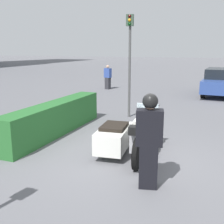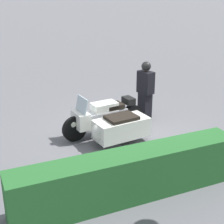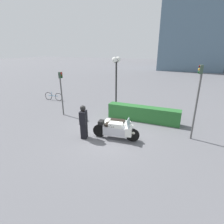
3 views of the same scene
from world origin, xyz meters
name	(u,v)px [view 3 (image 3 of 3)]	position (x,y,z in m)	size (l,w,h in m)	color
ground_plane	(109,134)	(0.00, 0.00, 0.00)	(160.00, 160.00, 0.00)	slate
police_motorcycle	(118,128)	(0.49, 0.08, 0.47)	(2.47, 1.39, 1.17)	black
officer_rider	(84,121)	(-1.05, -0.83, 0.94)	(0.40, 0.54, 1.79)	black
hedge_bush_curbside	(143,114)	(1.23, 2.66, 0.48)	(4.61, 0.65, 0.97)	#28662D
twin_lamp_post	(116,68)	(-1.34, 4.40, 3.12)	(0.38, 1.09, 3.90)	black
traffic_light_near	(198,93)	(4.10, 1.25, 2.43)	(0.23, 0.28, 3.74)	#4C4C4C
traffic_light_far	(61,87)	(-4.20, 1.55, 2.00)	(0.23, 0.26, 3.00)	#4C4C4C
bicycle_parked	(53,96)	(-7.45, 4.30, 0.35)	(1.79, 0.21, 0.78)	black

